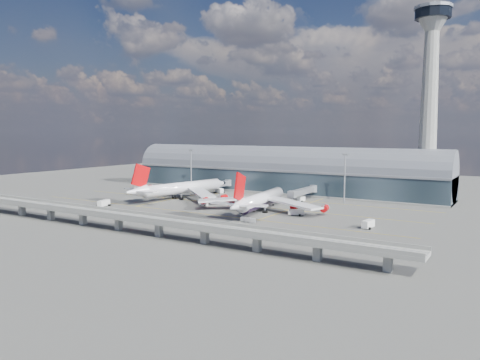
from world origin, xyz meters
The scene contains 20 objects.
ground centered at (0.00, 0.00, 0.00)m, with size 500.00×500.00×0.00m, color #474744.
taxi_lines centered at (0.00, 22.11, 0.01)m, with size 200.00×80.12×0.01m.
terminal centered at (0.00, 77.99, 11.34)m, with size 200.00×30.00×28.00m.
control_tower centered at (85.00, 83.00, 51.64)m, with size 19.00×19.00×103.00m.
guideway centered at (0.00, -55.00, 5.29)m, with size 220.00×8.50×7.20m.
floodlight_mast_left centered at (-50.00, 55.00, 13.63)m, with size 3.00×0.70×25.70m.
floodlight_mast_right centered at (50.00, 55.00, 13.63)m, with size 3.00×0.70×25.70m.
airliner_left centered at (-31.72, 20.96, 6.07)m, with size 65.90×69.39×21.24m.
airliner_right centered at (25.82, 8.45, 5.42)m, with size 62.86×65.76×20.89m.
jet_bridge_left centered at (-27.78, 53.12, 5.18)m, with size 4.40×28.00×7.25m.
jet_bridge_right centered at (29.06, 51.18, 5.18)m, with size 4.40×32.00×7.25m.
service_truck_0 centered at (-47.68, -19.11, 1.64)m, with size 4.38×8.07×3.18m.
service_truck_1 centered at (-6.54, 8.32, 1.29)m, with size 4.48×2.33×2.56m.
service_truck_2 centered at (43.92, 8.97, 1.34)m, with size 7.31×4.70×2.57m.
service_truck_3 centered at (79.35, -2.39, 1.62)m, with size 3.49×6.88×3.18m.
service_truck_4 centered at (29.19, 47.43, 1.27)m, with size 2.85×4.65×2.52m.
service_truck_5 centered at (-26.58, 51.91, 1.57)m, with size 6.78×4.98×3.07m.
cargo_train_0 centered at (10.88, -33.18, 0.81)m, with size 9.40×2.72×1.55m.
cargo_train_1 centered at (47.78, -35.70, 0.84)m, with size 9.75×2.20×1.61m.
cargo_train_2 centered at (33.74, -16.12, 0.92)m, with size 8.03×3.60×1.76m.
Camera 1 is at (129.89, -178.94, 37.30)m, focal length 35.00 mm.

